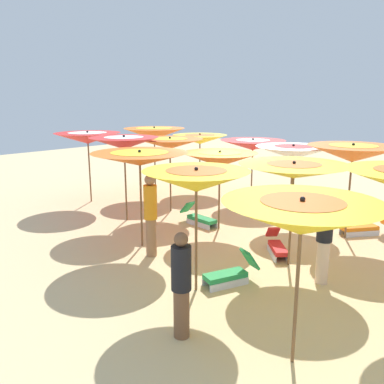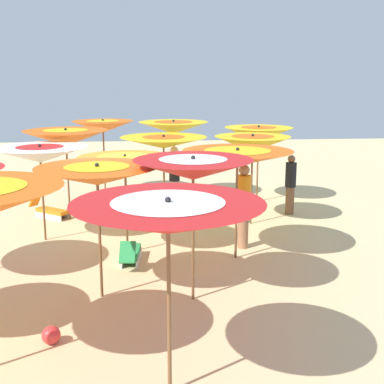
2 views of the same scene
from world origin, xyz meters
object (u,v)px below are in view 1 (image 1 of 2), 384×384
Objects in this scene: beach_umbrella_7 at (220,159)px; beach_umbrella_13 at (353,153)px; beach_umbrella_10 at (200,139)px; beach_umbrella_6 at (170,144)px; beach_umbrella_2 at (140,159)px; beachgoer_2 at (151,213)px; beach_umbrella_4 at (301,217)px; beach_umbrella_5 at (154,134)px; beach_umbrella_0 at (88,138)px; beachgoer_1 at (181,284)px; beach_umbrella_12 at (293,152)px; beach_umbrella_8 at (294,171)px; lounger_0 at (363,227)px; beach_umbrella_11 at (253,145)px; lounger_3 at (277,247)px; beach_umbrella_1 at (124,143)px; lounger_1 at (199,218)px; beach_umbrella_3 at (196,181)px; beachgoer_0 at (324,235)px; lounger_2 at (230,274)px; beach_ball at (152,195)px.

beach_umbrella_7 is 0.89× the size of beach_umbrella_13.
beach_umbrella_10 is at bearing 137.81° from beach_umbrella_7.
beach_umbrella_10 is at bearing 115.67° from beach_umbrella_6.
beachgoer_2 is (0.65, -0.27, -1.14)m from beach_umbrella_2.
beach_umbrella_4 is at bearing -26.22° from beachgoer_2.
beach_umbrella_5 reaches higher than beach_umbrella_6.
beachgoer_1 is at bearing -24.82° from beach_umbrella_0.
beach_umbrella_12 is at bearing 12.88° from beachgoer_1.
lounger_0 is at bearing 82.33° from beach_umbrella_8.
beach_umbrella_11 is 4.40m from beach_umbrella_13.
beach_umbrella_13 is at bearing -0.42° from beach_umbrella_5.
beach_umbrella_2 is at bearing -131.04° from beach_umbrella_13.
lounger_3 is at bearing -14.38° from beach_umbrella_7.
beach_umbrella_10 is at bearing 146.25° from beach_umbrella_8.
beach_umbrella_11 is (1.31, 4.49, -0.33)m from beach_umbrella_1.
lounger_1 is (-0.09, 2.20, -1.94)m from beach_umbrella_2.
beach_umbrella_11 reaches higher than lounger_0.
beach_umbrella_3 is 1.08× the size of beach_umbrella_7.
beach_umbrella_7 is 0.97× the size of beach_umbrella_11.
lounger_1 is at bearing -48.29° from beach_umbrella_10.
lounger_0 is 0.93× the size of lounger_1.
beach_umbrella_0 is at bearing -160.07° from beach_umbrella_6.
beachgoer_2 is at bearing 163.91° from beach_umbrella_4.
beach_umbrella_0 is at bearing -167.37° from lounger_1.
beach_umbrella_1 is 6.88m from lounger_0.
lounger_1 is 0.70× the size of beachgoer_0.
beach_umbrella_13 is at bearing 16.05° from beach_umbrella_0.
lounger_1 is 1.25× the size of lounger_3.
lounger_1 is at bearing 166.22° from beach_umbrella_8.
beach_umbrella_0 is 8.36m from beach_umbrella_13.
beach_umbrella_4 is at bearing 49.02° from lounger_0.
beach_umbrella_0 is 7.94m from lounger_2.
beach_umbrella_5 is 9.28× the size of beach_ball.
beach_umbrella_1 is 5.20m from beach_umbrella_8.
beachgoer_1 is 0.88× the size of beachgoer_2.
beach_umbrella_8 is at bearing -1.62° from beach_umbrella_0.
beach_umbrella_5 reaches higher than beach_umbrella_10.
beach_umbrella_2 is 1.04× the size of beach_umbrella_12.
beach_umbrella_8 is 2.21× the size of lounger_3.
beach_umbrella_2 is at bearing -82.48° from lounger_1.
beach_umbrella_13 reaches higher than beach_umbrella_0.
beach_umbrella_4 is 10.41m from beach_umbrella_5.
beach_umbrella_2 is at bearing 147.13° from beachgoer_2.
beach_umbrella_0 is at bearing 178.38° from beach_umbrella_8.
beach_umbrella_3 is 1.83× the size of lounger_1.
beach_umbrella_11 reaches higher than lounger_2.
lounger_1 is (-2.62, 3.03, -1.90)m from beach_umbrella_3.
lounger_2 is at bearing -58.74° from beach_umbrella_11.
beachgoer_2 reaches higher than beachgoer_0.
beach_umbrella_8 is 0.93× the size of beach_umbrella_13.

